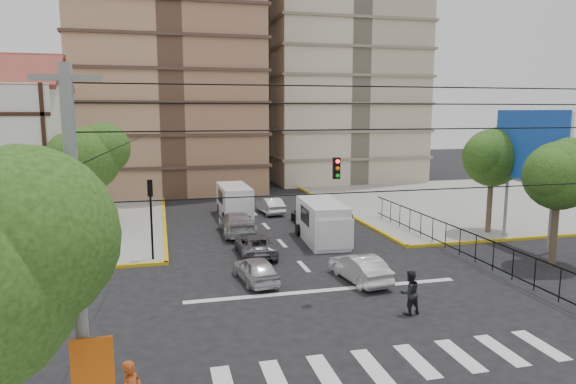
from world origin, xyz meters
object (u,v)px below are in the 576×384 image
object	(u,v)px
pedestrian_crosswalk	(410,292)
van_right_lane	(323,223)
van_left_lane	(235,202)
car_silver_front_left	(256,269)
traffic_light_nw	(151,206)
district_sign	(93,376)
car_white_front_right	(360,268)

from	to	relation	value
pedestrian_crosswalk	van_right_lane	bearing A→B (deg)	-100.88
van_left_lane	car_silver_front_left	bearing A→B (deg)	-95.25
traffic_light_nw	van_left_lane	size ratio (longest dim) A/B	0.80
van_right_lane	pedestrian_crosswalk	xyz separation A→B (m)	(-0.16, -11.84, -0.33)
district_sign	pedestrian_crosswalk	size ratio (longest dim) A/B	1.74
van_right_lane	car_white_front_right	world-z (taller)	van_right_lane
pedestrian_crosswalk	car_white_front_right	bearing A→B (deg)	-94.58
district_sign	car_silver_front_left	xyz separation A→B (m)	(5.87, 12.40, -1.82)
van_left_lane	car_silver_front_left	size ratio (longest dim) A/B	1.49
car_white_front_right	pedestrian_crosswalk	world-z (taller)	pedestrian_crosswalk
traffic_light_nw	district_sign	world-z (taller)	traffic_light_nw
district_sign	van_right_lane	world-z (taller)	district_sign
district_sign	van_right_lane	distance (m)	21.99
district_sign	car_white_front_right	world-z (taller)	district_sign
car_silver_front_left	pedestrian_crosswalk	world-z (taller)	pedestrian_crosswalk
van_right_lane	car_white_front_right	bearing A→B (deg)	-90.63
traffic_light_nw	car_white_front_right	world-z (taller)	traffic_light_nw
van_right_lane	car_silver_front_left	bearing A→B (deg)	-126.89
pedestrian_crosswalk	van_left_lane	bearing A→B (deg)	-88.92
car_silver_front_left	car_white_front_right	distance (m)	5.04
traffic_light_nw	pedestrian_crosswalk	distance (m)	14.52
district_sign	pedestrian_crosswalk	world-z (taller)	district_sign
district_sign	car_silver_front_left	world-z (taller)	district_sign
traffic_light_nw	car_silver_front_left	size ratio (longest dim) A/B	1.19
traffic_light_nw	pedestrian_crosswalk	size ratio (longest dim) A/B	2.40
van_left_lane	car_white_front_right	bearing A→B (deg)	-78.15
car_white_front_right	district_sign	bearing A→B (deg)	38.36
car_white_front_right	pedestrian_crosswalk	bearing A→B (deg)	87.63
traffic_light_nw	car_white_front_right	bearing A→B (deg)	-30.53
district_sign	car_white_front_right	distance (m)	15.70
van_right_lane	van_left_lane	world-z (taller)	van_right_lane
traffic_light_nw	van_right_lane	xyz separation A→B (m)	(10.36, 1.75, -1.87)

